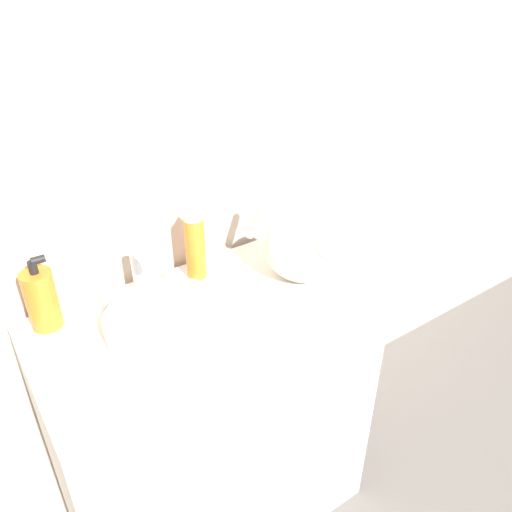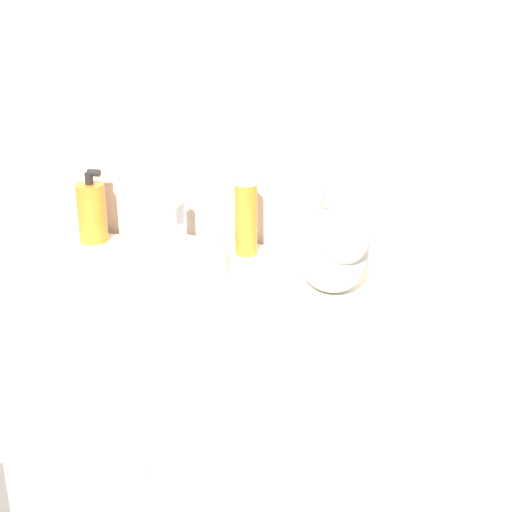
{
  "view_description": "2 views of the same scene",
  "coord_description": "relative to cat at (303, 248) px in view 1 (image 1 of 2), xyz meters",
  "views": [
    {
      "loc": [
        -0.45,
        -0.66,
        1.57
      ],
      "look_at": [
        0.12,
        0.18,
        0.95
      ],
      "focal_mm": 35.0,
      "sensor_mm": 36.0,
      "label": 1
    },
    {
      "loc": [
        0.41,
        -1.19,
        1.44
      ],
      "look_at": [
        0.12,
        0.2,
        0.88
      ],
      "focal_mm": 50.0,
      "sensor_mm": 36.0,
      "label": 2
    }
  ],
  "objects": [
    {
      "name": "cat",
      "position": [
        0.0,
        0.0,
        0.0
      ],
      "size": [
        0.22,
        0.31,
        0.22
      ],
      "rotation": [
        0.0,
        0.0,
        -1.17
      ],
      "color": "silver",
      "rests_on": "vanity_cabinet"
    },
    {
      "name": "vanity_cabinet",
      "position": [
        -0.29,
        0.02,
        -0.5
      ],
      "size": [
        0.84,
        0.47,
        0.81
      ],
      "color": "silver",
      "rests_on": "ground_plane"
    },
    {
      "name": "sink_basin",
      "position": [
        -0.39,
        0.02,
        -0.08
      ],
      "size": [
        0.29,
        0.29,
        0.04
      ],
      "color": "white",
      "rests_on": "vanity_cabinet"
    },
    {
      "name": "soap_bottle",
      "position": [
        -0.62,
        0.19,
        -0.02
      ],
      "size": [
        0.07,
        0.07,
        0.19
      ],
      "color": "orange",
      "rests_on": "vanity_cabinet"
    },
    {
      "name": "wall_back",
      "position": [
        -0.29,
        0.29,
        0.34
      ],
      "size": [
        6.0,
        0.05,
        2.5
      ],
      "color": "#C6B29E",
      "rests_on": "ground_plane"
    },
    {
      "name": "spray_bottle",
      "position": [
        -0.23,
        0.18,
        0.0
      ],
      "size": [
        0.05,
        0.05,
        0.21
      ],
      "color": "orange",
      "rests_on": "vanity_cabinet"
    },
    {
      "name": "faucet",
      "position": [
        -0.39,
        0.17,
        -0.04
      ],
      "size": [
        0.21,
        0.1,
        0.14
      ],
      "color": "silver",
      "rests_on": "vanity_cabinet"
    }
  ]
}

